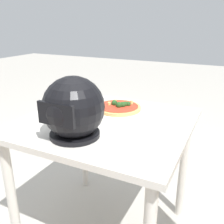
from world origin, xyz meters
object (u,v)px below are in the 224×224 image
pizza (118,107)px  motorcycle_helmet (73,109)px  dining_table (106,139)px  drinking_glass (81,96)px

pizza → motorcycle_helmet: 0.41m
dining_table → motorcycle_helmet: (0.03, 0.24, 0.24)m
pizza → drinking_glass: (0.25, 0.01, 0.04)m
dining_table → motorcycle_helmet: size_ratio=3.13×
pizza → motorcycle_helmet: (0.03, 0.40, 0.11)m
pizza → drinking_glass: drinking_glass is taller
dining_table → motorcycle_helmet: 0.34m
dining_table → drinking_glass: bearing=-31.0°
motorcycle_helmet → drinking_glass: motorcycle_helmet is taller
pizza → drinking_glass: 0.25m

